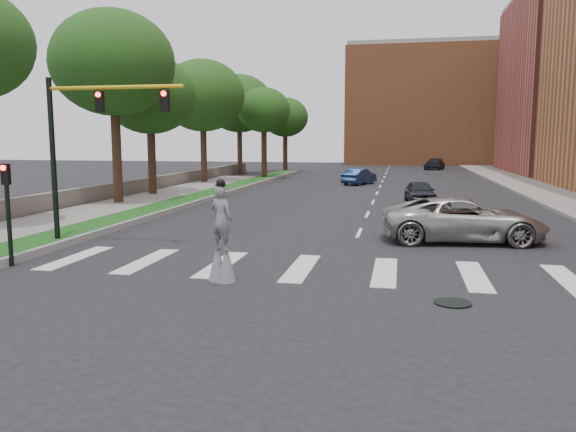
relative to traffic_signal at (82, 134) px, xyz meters
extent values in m
plane|color=black|center=(9.78, -3.00, -4.15)|extent=(160.00, 160.00, 0.00)
cube|color=#144413|center=(-1.72, 17.00, -4.03)|extent=(2.00, 60.00, 0.25)
cube|color=gray|center=(-0.67, 17.00, -4.01)|extent=(0.20, 60.00, 0.28)
cube|color=slate|center=(-4.72, 7.00, -4.06)|extent=(4.00, 60.00, 0.18)
cube|color=slate|center=(22.28, 22.00, -4.06)|extent=(5.00, 90.00, 0.18)
cube|color=#605A52|center=(-7.22, 19.00, -3.60)|extent=(0.50, 56.00, 1.10)
cylinder|color=black|center=(12.78, -5.00, -4.13)|extent=(0.90, 0.90, 0.04)
cube|color=#AE6236|center=(15.78, 75.00, 4.85)|extent=(26.00, 14.00, 18.00)
cylinder|color=black|center=(-1.22, 0.00, -1.05)|extent=(0.20, 0.20, 6.20)
cylinder|color=gold|center=(1.38, 0.00, 1.65)|extent=(5.20, 0.14, 0.14)
cube|color=black|center=(0.78, 0.00, 1.15)|extent=(0.28, 0.18, 0.75)
cylinder|color=#FF0C0C|center=(0.78, -0.10, 1.40)|extent=(0.18, 0.06, 0.18)
cube|color=black|center=(3.28, 0.00, 1.15)|extent=(0.28, 0.18, 0.75)
cylinder|color=#FF0C0C|center=(3.28, -0.10, 1.40)|extent=(0.18, 0.06, 0.18)
cylinder|color=black|center=(-0.52, -3.50, -2.65)|extent=(0.14, 0.14, 3.00)
cube|color=black|center=(-0.52, -3.50, -1.25)|extent=(0.25, 0.16, 0.65)
cylinder|color=#FF0C0C|center=(-0.52, -3.60, -1.05)|extent=(0.16, 0.05, 0.16)
cylinder|color=#301E13|center=(6.75, -4.08, -3.72)|extent=(0.07, 0.07, 0.87)
cylinder|color=#301E13|center=(6.45, -3.98, -3.72)|extent=(0.07, 0.07, 0.87)
cone|color=slate|center=(6.75, -4.08, -3.61)|extent=(0.52, 0.52, 1.08)
cone|color=slate|center=(6.45, -3.98, -3.61)|extent=(0.52, 0.52, 1.08)
imported|color=slate|center=(6.60, -4.03, -2.36)|extent=(0.77, 0.63, 1.84)
sphere|color=black|center=(6.60, -4.03, -1.39)|extent=(0.26, 0.26, 0.26)
cylinder|color=black|center=(6.60, -4.03, -1.44)|extent=(0.34, 0.34, 0.02)
cube|color=gold|center=(6.65, -3.90, -1.86)|extent=(0.22, 0.05, 0.10)
imported|color=#A8A69E|center=(13.90, 3.78, -3.28)|extent=(6.50, 3.50, 1.73)
imported|color=black|center=(12.68, 17.24, -3.46)|extent=(2.09, 4.21, 1.38)
imported|color=navy|center=(7.89, 30.83, -3.45)|extent=(2.96, 4.48, 1.39)
imported|color=black|center=(15.78, 57.29, -3.43)|extent=(3.19, 5.32, 1.44)
cylinder|color=#301E13|center=(-5.26, 12.31, -0.86)|extent=(0.56, 0.56, 6.59)
ellipsoid|color=#163911|center=(-5.26, 12.31, 4.25)|extent=(7.25, 7.25, 6.16)
cylinder|color=#301E13|center=(-5.57, 17.79, -1.45)|extent=(0.56, 0.56, 5.41)
ellipsoid|color=#163911|center=(-5.57, 17.79, 2.83)|extent=(6.31, 6.31, 5.36)
cylinder|color=#301E13|center=(-5.81, 29.01, -1.20)|extent=(0.56, 0.56, 5.91)
ellipsoid|color=#163911|center=(-5.81, 29.01, 3.61)|extent=(7.41, 7.41, 6.29)
cylinder|color=#301E13|center=(-6.28, 42.06, -1.15)|extent=(0.56, 0.56, 5.99)
ellipsoid|color=#163911|center=(-6.28, 42.06, 3.72)|extent=(7.51, 7.51, 6.38)
cylinder|color=#301E13|center=(-1.83, 35.34, -1.40)|extent=(0.56, 0.56, 5.49)
ellipsoid|color=#163911|center=(-1.83, 35.34, 2.63)|extent=(5.16, 5.16, 4.39)
cylinder|color=#301E13|center=(-2.33, 48.13, -1.56)|extent=(0.56, 0.56, 5.18)
ellipsoid|color=#163911|center=(-2.33, 48.13, 2.42)|extent=(5.54, 5.54, 4.71)
camera|label=1|loc=(11.45, -18.77, -0.17)|focal=35.00mm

